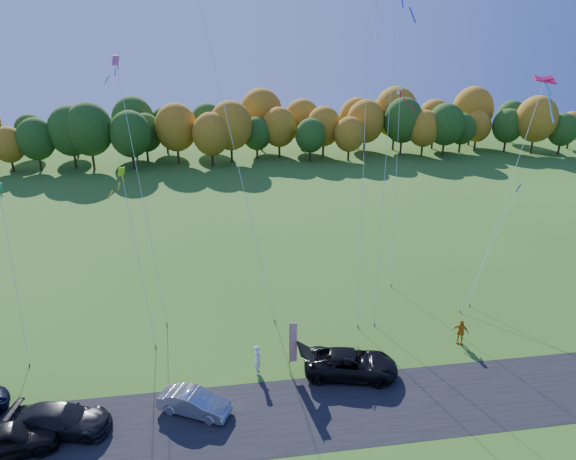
{
  "coord_description": "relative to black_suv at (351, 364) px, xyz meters",
  "views": [
    {
      "loc": [
        -4.87,
        -26.4,
        19.72
      ],
      "look_at": [
        0.0,
        6.0,
        7.0
      ],
      "focal_mm": 32.0,
      "sensor_mm": 36.0,
      "label": 1
    }
  ],
  "objects": [
    {
      "name": "kite_diamond_pink",
      "position": [
        -12.91,
        11.31,
        8.2
      ],
      "size": [
        3.32,
        8.3,
        18.46
      ],
      "color": "#4C3F33",
      "rests_on": "ground"
    },
    {
      "name": "kite_parafoil_rainbow",
      "position": [
        14.73,
        9.65,
        7.47
      ],
      "size": [
        8.73,
        6.34,
        16.87
      ],
      "color": "#4C3F33",
      "rests_on": "ground"
    },
    {
      "name": "kite_delta_red",
      "position": [
        3.13,
        9.84,
        11.08
      ],
      "size": [
        3.63,
        10.2,
        24.22
      ],
      "color": "#4C3F33",
      "rests_on": "ground"
    },
    {
      "name": "kite_delta_blue",
      "position": [
        -6.38,
        12.35,
        12.44
      ],
      "size": [
        6.51,
        12.21,
        27.51
      ],
      "color": "#4C3F33",
      "rests_on": "ground"
    },
    {
      "name": "kite_parafoil_orange",
      "position": [
        5.14,
        10.74,
        11.17
      ],
      "size": [
        5.67,
        11.61,
        24.22
      ],
      "color": "#4C3F33",
      "rests_on": "ground"
    },
    {
      "name": "kite_diamond_green",
      "position": [
        -20.33,
        5.64,
        4.8
      ],
      "size": [
        1.52,
        4.03,
        11.29
      ],
      "color": "#4C3F33",
      "rests_on": "ground"
    },
    {
      "name": "kite_diamond_yellow",
      "position": [
        -13.03,
        7.47,
        4.73
      ],
      "size": [
        2.38,
        6.01,
        11.37
      ],
      "color": "#4C3F33",
      "rests_on": "ground"
    },
    {
      "name": "dark_truck_a",
      "position": [
        -16.28,
        -2.4,
        -0.04
      ],
      "size": [
        5.44,
        2.94,
        1.5
      ],
      "primitive_type": "imported",
      "rotation": [
        0.0,
        0.0,
        1.4
      ],
      "color": "black",
      "rests_on": "ground"
    },
    {
      "name": "asphalt_strip",
      "position": [
        -2.82,
        -2.93,
        -0.78
      ],
      "size": [
        90.0,
        6.0,
        0.01
      ],
      "primitive_type": "cube",
      "color": "black",
      "rests_on": "ground"
    },
    {
      "name": "ground",
      "position": [
        -2.82,
        1.07,
        -0.79
      ],
      "size": [
        160.0,
        160.0,
        0.0
      ],
      "primitive_type": "plane",
      "color": "#2B5C18"
    },
    {
      "name": "silver_sedan",
      "position": [
        -9.39,
        -1.97,
        -0.13
      ],
      "size": [
        4.23,
        3.06,
        1.33
      ],
      "primitive_type": "imported",
      "rotation": [
        0.0,
        0.0,
        1.11
      ],
      "color": "#A9A9AE",
      "rests_on": "ground"
    },
    {
      "name": "dark_truck_b",
      "position": [
        -18.55,
        -3.61,
        0.05
      ],
      "size": [
        5.26,
        3.01,
        1.69
      ],
      "primitive_type": "imported",
      "rotation": [
        0.0,
        0.0,
        1.79
      ],
      "color": "black",
      "rests_on": "ground"
    },
    {
      "name": "black_suv",
      "position": [
        0.0,
        0.0,
        0.0
      ],
      "size": [
        6.14,
        3.87,
        1.58
      ],
      "primitive_type": "imported",
      "rotation": [
        0.0,
        0.0,
        1.34
      ],
      "color": "black",
      "rests_on": "ground"
    },
    {
      "name": "tree_line",
      "position": [
        -2.82,
        56.07,
        -0.79
      ],
      "size": [
        116.0,
        12.0,
        10.0
      ],
      "primitive_type": null,
      "color": "#1E4711",
      "rests_on": "ground"
    },
    {
      "name": "person_east",
      "position": [
        8.19,
        2.24,
        0.08
      ],
      "size": [
        1.08,
        0.94,
        1.75
      ],
      "primitive_type": "imported",
      "rotation": [
        0.0,
        0.0,
        -0.61
      ],
      "color": "#C67512",
      "rests_on": "ground"
    },
    {
      "name": "kite_diamond_white",
      "position": [
        7.31,
        14.01,
        6.98
      ],
      "size": [
        2.58,
        7.05,
        16.04
      ],
      "color": "#4C3F33",
      "rests_on": "ground"
    },
    {
      "name": "person_tailgate_b",
      "position": [
        -1.4,
        0.01,
        0.01
      ],
      "size": [
        0.66,
        0.82,
        1.61
      ],
      "primitive_type": "imported",
      "rotation": [
        0.0,
        0.0,
        1.64
      ],
      "color": "gray",
      "rests_on": "ground"
    },
    {
      "name": "feather_flag",
      "position": [
        -3.5,
        0.74,
        1.4
      ],
      "size": [
        0.48,
        0.09,
        3.6
      ],
      "color": "#999999",
      "rests_on": "ground"
    },
    {
      "name": "person_tailgate_a",
      "position": [
        -5.6,
        1.06,
        0.16
      ],
      "size": [
        0.55,
        0.75,
        1.91
      ],
      "primitive_type": "imported",
      "rotation": [
        0.0,
        0.0,
        1.43
      ],
      "color": "white",
      "rests_on": "ground"
    },
    {
      "name": "kite_diamond_blue_low",
      "position": [
        12.98,
        8.03,
        3.44
      ],
      "size": [
        6.29,
        4.58,
        8.93
      ],
      "color": "#4C3F33",
      "rests_on": "ground"
    }
  ]
}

